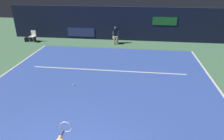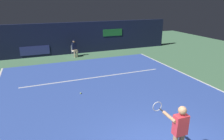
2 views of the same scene
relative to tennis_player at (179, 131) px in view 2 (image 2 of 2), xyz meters
name	(u,v)px [view 2 (image 2 of 2)]	position (x,y,z in m)	size (l,w,h in m)	color
ground_plane	(108,92)	(-0.13, 4.93, -0.99)	(33.72, 33.72, 0.00)	#4C7A56
court_surface	(108,92)	(-0.13, 4.93, -0.98)	(10.57, 11.95, 0.01)	#3856B2
line_sideline_left	(192,77)	(5.11, 4.93, -0.97)	(0.10, 11.95, 0.01)	white
line_service	(96,77)	(-0.13, 7.02, -0.97)	(8.25, 0.10, 0.01)	white
back_wall	(73,38)	(-0.13, 13.24, 0.31)	(17.53, 0.33, 2.60)	#141933
tennis_player	(179,131)	(0.00, 0.00, 0.00)	(0.60, 0.94, 1.73)	tan
line_judge_on_chair	(75,48)	(-0.26, 12.14, -0.30)	(0.49, 0.56, 1.32)	white
tennis_ball	(81,93)	(-1.44, 5.18, -0.94)	(0.07, 0.07, 0.07)	#CCE033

